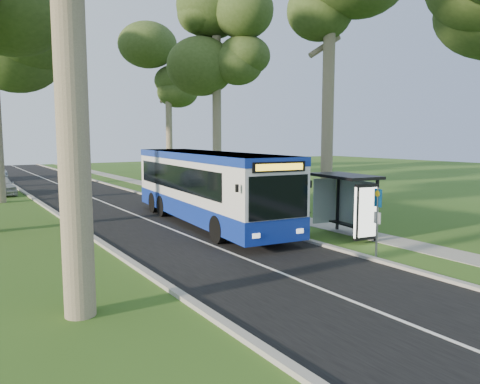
# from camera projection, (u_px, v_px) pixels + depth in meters

# --- Properties ---
(ground) EXTENTS (120.00, 120.00, 0.00)m
(ground) POSITION_uv_depth(u_px,v_px,m) (291.00, 237.00, 19.32)
(ground) COLOR #2F541A
(ground) RESTS_ON ground
(road) EXTENTS (7.00, 100.00, 0.02)m
(road) POSITION_uv_depth(u_px,v_px,m) (128.00, 212.00, 25.81)
(road) COLOR black
(road) RESTS_ON ground
(kerb_east) EXTENTS (0.25, 100.00, 0.12)m
(kerb_east) POSITION_uv_depth(u_px,v_px,m) (185.00, 206.00, 27.68)
(kerb_east) COLOR #9E9B93
(kerb_east) RESTS_ON ground
(kerb_west) EXTENTS (0.25, 100.00, 0.12)m
(kerb_west) POSITION_uv_depth(u_px,v_px,m) (61.00, 217.00, 23.93)
(kerb_west) COLOR #9E9B93
(kerb_west) RESTS_ON ground
(centre_line) EXTENTS (0.12, 100.00, 0.00)m
(centre_line) POSITION_uv_depth(u_px,v_px,m) (128.00, 212.00, 25.81)
(centre_line) COLOR white
(centre_line) RESTS_ON road
(footpath) EXTENTS (1.50, 100.00, 0.02)m
(footpath) POSITION_uv_depth(u_px,v_px,m) (228.00, 203.00, 29.29)
(footpath) COLOR gray
(footpath) RESTS_ON ground
(bus) EXTENTS (3.88, 13.08, 3.42)m
(bus) POSITION_uv_depth(u_px,v_px,m) (207.00, 187.00, 22.04)
(bus) COLOR white
(bus) RESTS_ON ground
(bus_stop_sign) EXTENTS (0.11, 0.34, 2.43)m
(bus_stop_sign) POSITION_uv_depth(u_px,v_px,m) (377.00, 215.00, 15.78)
(bus_stop_sign) COLOR gray
(bus_stop_sign) RESTS_ON ground
(bus_shelter) EXTENTS (2.03, 3.21, 2.59)m
(bus_shelter) POSITION_uv_depth(u_px,v_px,m) (354.00, 194.00, 19.01)
(bus_shelter) COLOR black
(bus_shelter) RESTS_ON ground
(litter_bin) EXTENTS (0.60, 0.60, 1.05)m
(litter_bin) POSITION_uv_depth(u_px,v_px,m) (303.00, 224.00, 19.48)
(litter_bin) COLOR black
(litter_bin) RESTS_ON ground
(car_white) EXTENTS (2.04, 4.20, 1.38)m
(car_white) POSITION_uv_depth(u_px,v_px,m) (0.00, 185.00, 33.19)
(car_white) COLOR silver
(car_white) RESTS_ON ground
(tree_east_c) EXTENTS (5.20, 5.20, 16.42)m
(tree_east_c) POSITION_uv_depth(u_px,v_px,m) (216.00, 34.00, 36.58)
(tree_east_c) COLOR #7A6B56
(tree_east_c) RESTS_ON ground
(tree_east_d) EXTENTS (5.20, 5.20, 14.28)m
(tree_east_d) POSITION_uv_depth(u_px,v_px,m) (168.00, 73.00, 47.45)
(tree_east_d) COLOR #7A6B56
(tree_east_d) RESTS_ON ground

